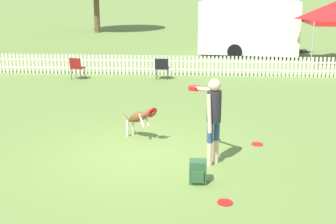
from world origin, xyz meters
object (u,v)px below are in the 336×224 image
(backpack_on_grass, at_px, (198,172))
(frisbee_near_dog, at_px, (257,144))
(frisbee_midfield, at_px, (225,202))
(folding_chair_blue_left, at_px, (162,67))
(folding_chair_center, at_px, (77,66))
(leaping_dog, at_px, (140,117))
(equipment_trailer, at_px, (249,27))
(frisbee_near_handler, at_px, (213,131))
(handler_person, at_px, (212,110))

(backpack_on_grass, bearing_deg, frisbee_near_dog, 58.41)
(frisbee_midfield, height_order, folding_chair_blue_left, folding_chair_blue_left)
(folding_chair_center, bearing_deg, frisbee_midfield, 128.92)
(frisbee_midfield, relative_size, folding_chair_blue_left, 0.32)
(leaping_dog, height_order, equipment_trailer, equipment_trailer)
(backpack_on_grass, relative_size, folding_chair_center, 0.52)
(folding_chair_blue_left, bearing_deg, folding_chair_center, 5.05)
(backpack_on_grass, distance_m, folding_chair_blue_left, 9.22)
(frisbee_near_handler, bearing_deg, frisbee_near_dog, -40.65)
(backpack_on_grass, relative_size, equipment_trailer, 0.08)
(handler_person, relative_size, equipment_trailer, 0.31)
(frisbee_near_handler, bearing_deg, folding_chair_blue_left, 105.87)
(handler_person, distance_m, leaping_dog, 2.20)
(folding_chair_blue_left, distance_m, folding_chair_center, 3.14)
(backpack_on_grass, relative_size, folding_chair_blue_left, 0.53)
(handler_person, height_order, frisbee_near_dog, handler_person)
(leaping_dog, bearing_deg, equipment_trailer, -155.04)
(leaping_dog, height_order, folding_chair_blue_left, leaping_dog)
(handler_person, xyz_separation_m, leaping_dog, (-1.61, 1.38, -0.57))
(handler_person, distance_m, equipment_trailer, 14.31)
(folding_chair_blue_left, bearing_deg, backpack_on_grass, 99.72)
(frisbee_midfield, distance_m, folding_chair_blue_left, 10.08)
(frisbee_near_handler, bearing_deg, handler_person, -92.17)
(frisbee_near_handler, xyz_separation_m, frisbee_midfield, (0.12, -3.76, 0.00))
(folding_chair_blue_left, bearing_deg, frisbee_near_handler, 106.79)
(folding_chair_blue_left, height_order, equipment_trailer, equipment_trailer)
(handler_person, relative_size, frisbee_near_handler, 6.84)
(leaping_dog, bearing_deg, folding_chair_blue_left, -138.56)
(frisbee_near_handler, xyz_separation_m, folding_chair_center, (-4.88, 5.91, 0.48))
(frisbee_near_dog, distance_m, folding_chair_blue_left, 7.50)
(folding_chair_center, bearing_deg, handler_person, 132.74)
(frisbee_near_handler, relative_size, frisbee_near_dog, 1.00)
(frisbee_near_dog, bearing_deg, backpack_on_grass, -121.59)
(folding_chair_blue_left, xyz_separation_m, equipment_trailer, (3.72, 6.00, 0.89))
(handler_person, bearing_deg, frisbee_midfield, -132.50)
(frisbee_near_dog, height_order, frisbee_midfield, same)
(folding_chair_center, bearing_deg, backpack_on_grass, 128.66)
(frisbee_midfield, relative_size, backpack_on_grass, 0.60)
(handler_person, height_order, leaping_dog, handler_person)
(leaping_dog, height_order, frisbee_midfield, leaping_dog)
(equipment_trailer, bearing_deg, backpack_on_grass, -91.30)
(leaping_dog, xyz_separation_m, frisbee_near_handler, (1.69, 0.64, -0.52))
(frisbee_midfield, bearing_deg, backpack_on_grass, 120.18)
(leaping_dog, xyz_separation_m, frisbee_near_dog, (2.66, -0.20, -0.52))
(folding_chair_blue_left, bearing_deg, frisbee_near_dog, 112.23)
(leaping_dog, xyz_separation_m, folding_chair_center, (-3.19, 6.55, -0.04))
(folding_chair_blue_left, bearing_deg, frisbee_midfield, 101.61)
(handler_person, bearing_deg, backpack_on_grass, -154.37)
(leaping_dog, height_order, backpack_on_grass, leaping_dog)
(backpack_on_grass, xyz_separation_m, folding_chair_center, (-4.54, 8.88, 0.28))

